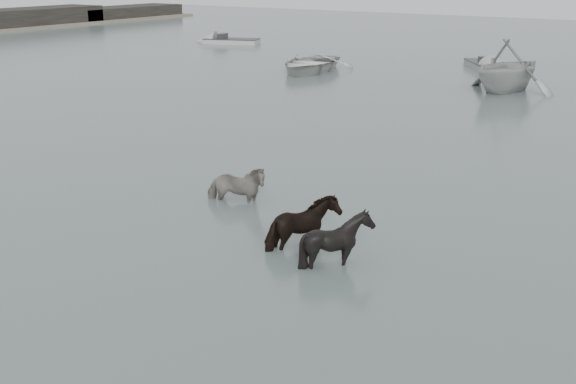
# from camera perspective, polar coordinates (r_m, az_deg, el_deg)

# --- Properties ---
(ground) EXTENTS (140.00, 140.00, 0.00)m
(ground) POSITION_cam_1_polar(r_m,az_deg,el_deg) (16.38, -2.87, -2.98)
(ground) COLOR #4A5854
(ground) RESTS_ON ground
(pony_pinto) EXTENTS (1.75, 1.29, 1.35)m
(pony_pinto) POSITION_cam_1_polar(r_m,az_deg,el_deg) (18.10, -4.16, 1.27)
(pony_pinto) COLOR black
(pony_pinto) RESTS_ON ground
(pony_dark) EXTENTS (1.23, 1.43, 1.39)m
(pony_dark) POSITION_cam_1_polar(r_m,az_deg,el_deg) (15.16, 1.28, -1.89)
(pony_dark) COLOR black
(pony_dark) RESTS_ON ground
(pony_black) EXTENTS (1.40, 1.28, 1.38)m
(pony_black) POSITION_cam_1_polar(r_m,az_deg,el_deg) (14.30, 3.91, -3.18)
(pony_black) COLOR black
(pony_black) RESTS_ON ground
(rowboat_lead) EXTENTS (4.73, 6.04, 1.14)m
(rowboat_lead) POSITION_cam_1_polar(r_m,az_deg,el_deg) (40.67, 1.69, 10.29)
(rowboat_lead) COLOR silver
(rowboat_lead) RESTS_ON ground
(rowboat_trail) EXTENTS (5.35, 5.84, 2.60)m
(rowboat_trail) POSITION_cam_1_polar(r_m,az_deg,el_deg) (35.60, 17.04, 9.67)
(rowboat_trail) COLOR #AAADAA
(rowboat_trail) RESTS_ON ground
(skiff_outer) EXTENTS (5.86, 3.42, 0.75)m
(skiff_outer) POSITION_cam_1_polar(r_m,az_deg,el_deg) (55.27, -4.50, 11.99)
(skiff_outer) COLOR #A9A9A5
(skiff_outer) RESTS_ON ground
(skiff_mid) EXTENTS (4.05, 4.84, 0.75)m
(skiff_mid) POSITION_cam_1_polar(r_m,az_deg,el_deg) (43.39, 15.35, 9.89)
(skiff_mid) COLOR gray
(skiff_mid) RESTS_ON ground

